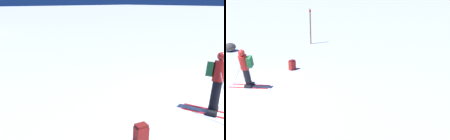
% 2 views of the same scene
% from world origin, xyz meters
% --- Properties ---
extents(ground_plane, '(300.00, 300.00, 0.00)m').
position_xyz_m(ground_plane, '(0.00, 0.00, 0.00)').
color(ground_plane, white).
extents(skier, '(1.24, 1.76, 1.80)m').
position_xyz_m(skier, '(-0.92, 0.11, 0.99)').
color(skier, red).
rests_on(skier, ground).
extents(spare_backpack, '(0.35, 0.30, 0.50)m').
position_xyz_m(spare_backpack, '(-3.90, 0.47, 0.24)').
color(spare_backpack, '#AD231E').
rests_on(spare_backpack, ground).
extents(exposed_boulder_1, '(0.78, 0.67, 0.51)m').
position_xyz_m(exposed_boulder_1, '(-5.48, -4.88, 0.25)').
color(exposed_boulder_1, '#4C4742').
rests_on(exposed_boulder_1, ground).
extents(trail_marker, '(0.13, 0.13, 2.32)m').
position_xyz_m(trail_marker, '(-9.15, -1.31, 1.26)').
color(trail_marker, brown).
rests_on(trail_marker, ground).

